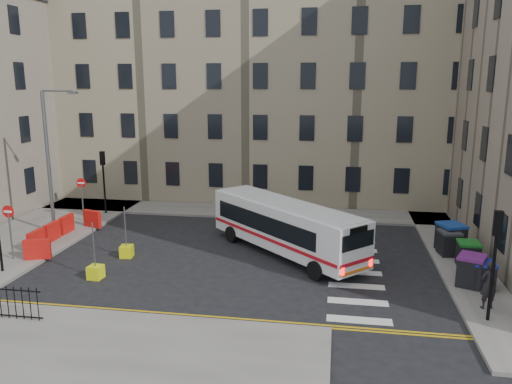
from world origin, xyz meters
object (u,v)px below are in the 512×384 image
(bus, at_px, (285,225))
(bollard_chevron, at_px, (96,272))
(wheelie_bin_a, at_px, (483,274))
(wheelie_bin_c, at_px, (468,254))
(streetlamp, at_px, (48,160))
(pedestrian, at_px, (488,285))
(bollard_yellow, at_px, (127,251))
(wheelie_bin_e, at_px, (451,237))
(wheelie_bin_b, at_px, (471,270))
(wheelie_bin_d, at_px, (449,243))

(bus, height_order, bollard_chevron, bus)
(wheelie_bin_a, height_order, wheelie_bin_c, wheelie_bin_c)
(streetlamp, distance_m, bus, 13.84)
(pedestrian, relative_size, bollard_yellow, 3.13)
(streetlamp, distance_m, bollard_yellow, 7.58)
(pedestrian, bearing_deg, wheelie_bin_e, -112.38)
(wheelie_bin_b, distance_m, wheelie_bin_c, 2.28)
(wheelie_bin_b, bearing_deg, wheelie_bin_d, 115.32)
(pedestrian, bearing_deg, wheelie_bin_a, -122.53)
(wheelie_bin_c, xyz_separation_m, bollard_yellow, (-16.47, -0.93, -0.46))
(bus, bearing_deg, streetlamp, 129.08)
(wheelie_bin_e, distance_m, bollard_yellow, 16.46)
(wheelie_bin_b, relative_size, bollard_chevron, 2.52)
(bus, bearing_deg, bollard_chevron, 164.14)
(wheelie_bin_d, xyz_separation_m, bollard_chevron, (-16.16, -5.46, -0.47))
(bus, bearing_deg, bollard_yellow, 146.72)
(streetlamp, bearing_deg, wheelie_bin_d, -0.93)
(bus, xyz_separation_m, bollard_chevron, (-8.01, -4.62, -1.23))
(wheelie_bin_b, height_order, wheelie_bin_d, wheelie_bin_b)
(wheelie_bin_d, distance_m, bollard_chevron, 17.07)
(wheelie_bin_a, xyz_separation_m, bollard_chevron, (-16.71, -1.39, -0.43))
(wheelie_bin_d, height_order, bollard_chevron, wheelie_bin_d)
(wheelie_bin_a, bearing_deg, wheelie_bin_e, 96.92)
(bus, height_order, wheelie_bin_a, bus)
(pedestrian, height_order, bollard_yellow, pedestrian)
(wheelie_bin_c, relative_size, bollard_yellow, 2.03)
(bus, bearing_deg, wheelie_bin_e, -36.18)
(wheelie_bin_a, distance_m, bollard_yellow, 16.57)
(wheelie_bin_b, height_order, wheelie_bin_c, wheelie_bin_b)
(bus, height_order, bollard_yellow, bus)
(wheelie_bin_d, xyz_separation_m, bollard_yellow, (-15.95, -2.58, -0.47))
(wheelie_bin_a, relative_size, wheelie_bin_c, 0.94)
(bollard_chevron, bearing_deg, wheelie_bin_a, 4.76)
(wheelie_bin_e, height_order, bollard_chevron, wheelie_bin_e)
(wheelie_bin_d, bearing_deg, wheelie_bin_c, -81.88)
(wheelie_bin_d, bearing_deg, wheelie_bin_e, 62.29)
(wheelie_bin_b, bearing_deg, wheelie_bin_c, 103.35)
(streetlamp, relative_size, wheelie_bin_a, 7.11)
(streetlamp, xyz_separation_m, wheelie_bin_d, (21.65, -0.35, -3.57))
(wheelie_bin_b, relative_size, bollard_yellow, 2.52)
(bollard_yellow, relative_size, bollard_chevron, 1.00)
(wheelie_bin_c, xyz_separation_m, wheelie_bin_e, (-0.32, 2.23, 0.11))
(wheelie_bin_a, bearing_deg, bollard_chevron, -172.59)
(wheelie_bin_b, relative_size, wheelie_bin_e, 0.93)
(wheelie_bin_e, bearing_deg, bollard_yellow, 170.45)
(wheelie_bin_c, height_order, bollard_yellow, wheelie_bin_c)
(wheelie_bin_e, bearing_deg, bollard_chevron, 179.64)
(wheelie_bin_a, distance_m, wheelie_bin_d, 4.11)
(streetlamp, xyz_separation_m, wheelie_bin_c, (22.17, -2.01, -3.57))
(bus, xyz_separation_m, pedestrian, (8.32, -5.28, -0.44))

